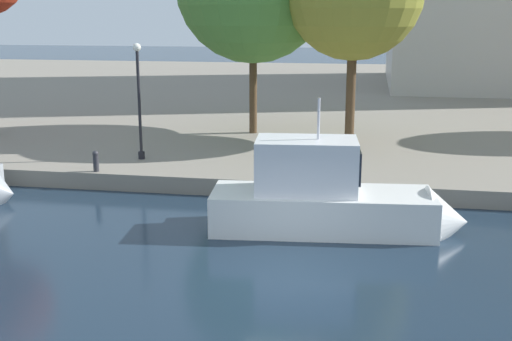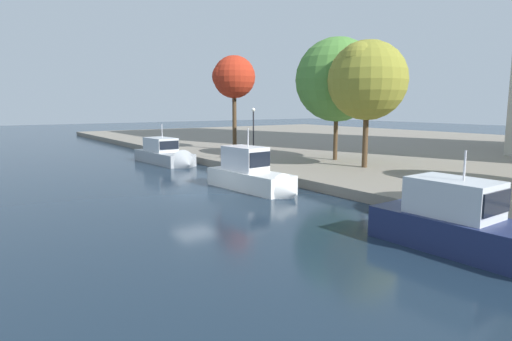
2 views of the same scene
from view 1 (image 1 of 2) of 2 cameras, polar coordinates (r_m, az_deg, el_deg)
The scene contains 5 objects.
ground_plane at distance 16.01m, azimuth 2.87°, elevation -9.59°, with size 220.00×220.00×0.00m, color #192838.
dock_promenade at distance 49.31m, azimuth 7.99°, elevation 6.65°, with size 120.00×55.00×0.63m, color gray.
motor_yacht_1 at distance 19.27m, azimuth 7.17°, elevation -3.14°, with size 7.75×2.86×4.69m.
mooring_bollard_1 at distance 24.46m, azimuth -14.09°, elevation 0.88°, with size 0.23×0.23×0.79m.
lamp_post at distance 25.89m, azimuth -10.38°, elevation 6.33°, with size 0.32×0.32×4.61m.
Camera 1 is at (1.80, -14.58, 6.35)m, focal length 44.87 mm.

